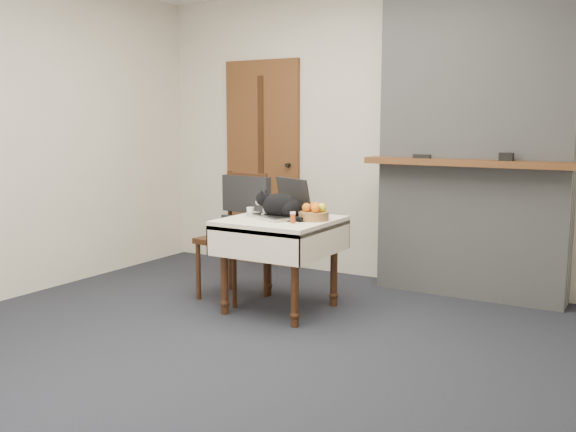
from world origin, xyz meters
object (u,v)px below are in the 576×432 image
object	(u,v)px
cat	(281,206)
pill_bottle	(293,217)
door	(262,164)
laptop	(283,208)
side_table	(280,233)
cream_jar	(250,211)
chair	(240,218)
fruit_basket	(314,213)

from	to	relation	value
cat	pill_bottle	bearing A→B (deg)	-39.80
door	pill_bottle	xyz separation A→B (m)	(1.18, -1.43, -0.26)
laptop	side_table	bearing A→B (deg)	-56.22
side_table	cream_jar	world-z (taller)	cream_jar
cream_jar	chair	size ratio (longest dim) A/B	0.06
cat	chair	world-z (taller)	chair
side_table	chair	xyz separation A→B (m)	(-0.49, 0.18, 0.06)
laptop	pill_bottle	size ratio (longest dim) A/B	6.09
door	cream_jar	world-z (taller)	door
laptop	cat	world-z (taller)	laptop
side_table	cat	distance (m)	0.20
side_table	fruit_basket	xyz separation A→B (m)	(0.25, 0.06, 0.16)
cat	cream_jar	bearing A→B (deg)	176.00
laptop	fruit_basket	bearing A→B (deg)	26.54
door	chair	distance (m)	1.26
laptop	cream_jar	world-z (taller)	laptop
door	side_table	xyz separation A→B (m)	(0.99, -1.28, -0.41)
side_table	pill_bottle	world-z (taller)	pill_bottle
cream_jar	fruit_basket	size ratio (longest dim) A/B	0.29
cream_jar	fruit_basket	bearing A→B (deg)	5.43
side_table	cream_jar	distance (m)	0.31
door	cat	world-z (taller)	door
fruit_basket	cat	bearing A→B (deg)	-166.66
cat	pill_bottle	xyz separation A→B (m)	(0.19, -0.15, -0.05)
laptop	fruit_basket	size ratio (longest dim) A/B	2.25
cream_jar	pill_bottle	world-z (taller)	pill_bottle
door	cat	size ratio (longest dim) A/B	4.52
door	cat	xyz separation A→B (m)	(0.99, -1.28, -0.21)
chair	cat	bearing A→B (deg)	-13.67
door	fruit_basket	bearing A→B (deg)	-44.61
side_table	chair	size ratio (longest dim) A/B	0.77
side_table	cat	bearing A→B (deg)	61.08
cat	chair	xyz separation A→B (m)	(-0.49, 0.18, -0.15)
laptop	chair	distance (m)	0.51
cream_jar	door	bearing A→B (deg)	119.23
fruit_basket	chair	world-z (taller)	chair
side_table	cat	xyz separation A→B (m)	(0.00, 0.00, 0.20)
door	fruit_basket	size ratio (longest dim) A/B	8.99
laptop	fruit_basket	world-z (taller)	laptop
door	pill_bottle	world-z (taller)	door
fruit_basket	chair	xyz separation A→B (m)	(-0.74, 0.12, -0.11)
cat	chair	bearing A→B (deg)	157.92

